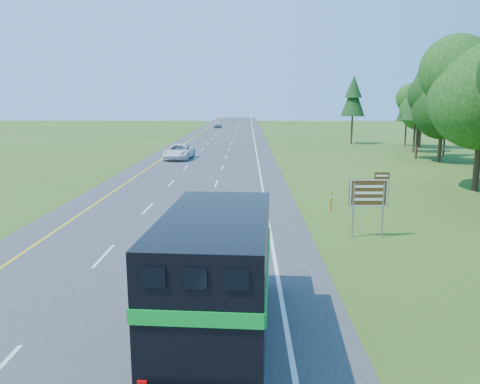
{
  "coord_description": "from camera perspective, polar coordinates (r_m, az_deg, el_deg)",
  "views": [
    {
      "loc": [
        4.34,
        -8.09,
        6.59
      ],
      "look_at": [
        3.95,
        16.34,
        1.81
      ],
      "focal_mm": 35.0,
      "sensor_mm": 36.0,
      "label": 1
    }
  ],
  "objects": [
    {
      "name": "delineator",
      "position": [
        28.62,
        11.08,
        -1.11
      ],
      "size": [
        0.1,
        0.06,
        1.23
      ],
      "color": "#D8520B",
      "rests_on": "ground"
    },
    {
      "name": "exit_sign",
      "position": [
        23.47,
        15.5,
        -0.4
      ],
      "size": [
        1.9,
        0.12,
        3.22
      ],
      "rotation": [
        0.0,
        0.0,
        0.02
      ],
      "color": "gray",
      "rests_on": "ground"
    },
    {
      "name": "white_suv",
      "position": [
        53.98,
        -7.43,
        4.9
      ],
      "size": [
        3.21,
        6.24,
        1.68
      ],
      "primitive_type": "imported",
      "rotation": [
        0.0,
        0.0,
        -0.07
      ],
      "color": "white",
      "rests_on": "road"
    },
    {
      "name": "horse_truck",
      "position": [
        12.89,
        -2.57,
        -9.63
      ],
      "size": [
        3.11,
        8.59,
        3.74
      ],
      "rotation": [
        0.0,
        0.0,
        -0.06
      ],
      "color": "black",
      "rests_on": "road"
    },
    {
      "name": "road",
      "position": [
        58.62,
        -3.34,
        4.61
      ],
      "size": [
        15.0,
        260.0,
        0.04
      ],
      "primitive_type": "cube",
      "color": "#38383A",
      "rests_on": "ground"
    },
    {
      "name": "lane_markings",
      "position": [
        58.62,
        -3.34,
        4.63
      ],
      "size": [
        11.15,
        260.0,
        0.01
      ],
      "color": "yellow",
      "rests_on": "road"
    },
    {
      "name": "far_car",
      "position": [
        117.07,
        -2.79,
        8.26
      ],
      "size": [
        2.34,
        5.08,
        1.69
      ],
      "primitive_type": "imported",
      "rotation": [
        0.0,
        0.0,
        0.07
      ],
      "color": "#B1B2B8",
      "rests_on": "road"
    }
  ]
}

